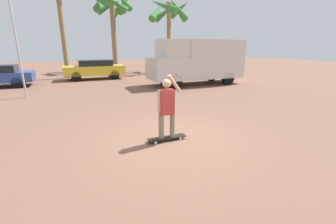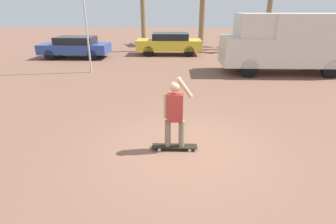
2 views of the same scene
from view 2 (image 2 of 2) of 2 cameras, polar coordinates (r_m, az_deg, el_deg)
The scene contains 6 objects.
ground_plane at distance 6.45m, azimuth 3.40°, elevation -7.91°, with size 80.00×80.00×0.00m, color brown.
skateboard at distance 6.38m, azimuth 1.43°, elevation -7.49°, with size 1.08×0.25×0.09m.
person_skateboarder at distance 5.98m, azimuth 1.50°, elevation 0.22°, with size 0.66×0.24×1.71m.
camper_van at distance 14.88m, azimuth 24.85°, elevation 13.83°, with size 6.33×2.27×2.92m.
parked_car_yellow at distance 19.26m, azimuth 0.32°, elevation 14.79°, with size 4.52×1.94×1.50m.
parked_car_blue at distance 18.97m, azimuth -19.54°, elevation 13.28°, with size 4.44×1.91×1.39m.
Camera 2 is at (-0.20, -5.59, 3.21)m, focal length 28.00 mm.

